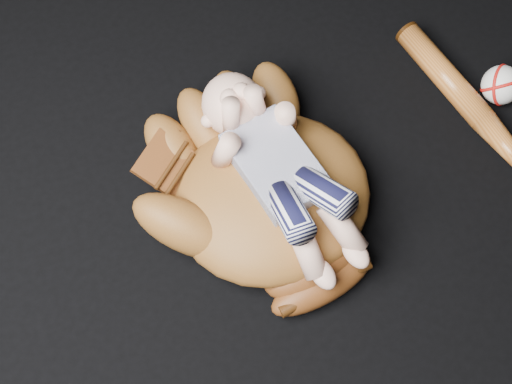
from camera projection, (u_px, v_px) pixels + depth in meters
baseball_glove at (272, 193)px, 1.17m from camera, size 0.48×0.53×0.15m
newborn_baby at (286, 177)px, 1.12m from camera, size 0.25×0.42×0.16m
baseball_bat at (493, 131)px, 1.28m from camera, size 0.15×0.51×0.05m
baseball at (501, 85)px, 1.30m from camera, size 0.09×0.09×0.07m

